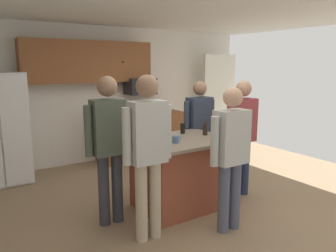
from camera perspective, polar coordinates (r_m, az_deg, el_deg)
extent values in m
plane|color=#937A5B|center=(4.57, 3.93, -13.67)|extent=(7.04, 7.04, 0.00)
plane|color=white|center=(4.22, 4.41, 20.44)|extent=(7.04, 7.04, 0.00)
cube|color=white|center=(6.64, -10.63, 5.46)|extent=(6.40, 0.10, 2.60)
cube|color=white|center=(7.71, 8.83, 4.72)|extent=(0.90, 0.06, 2.00)
cube|color=brown|center=(6.28, -13.55, 10.78)|extent=(2.40, 0.35, 0.75)
sphere|color=#4C3823|center=(6.34, -7.76, 10.97)|extent=(0.04, 0.04, 0.04)
cube|color=brown|center=(6.73, -4.62, -1.64)|extent=(1.80, 0.60, 0.90)
sphere|color=#4C3823|center=(6.69, 0.06, -1.68)|extent=(0.04, 0.04, 0.04)
cube|color=white|center=(5.49, -24.78, -0.84)|extent=(0.40, 0.04, 1.68)
cylinder|color=#B2B2B7|center=(5.42, -27.02, -0.21)|extent=(0.02, 0.02, 0.35)
cube|color=black|center=(6.61, -4.83, 6.89)|extent=(0.56, 0.40, 0.32)
cube|color=brown|center=(4.40, 2.15, -8.41)|extent=(1.09, 0.82, 0.88)
cube|color=gray|center=(4.27, 2.19, -2.55)|extent=(1.23, 0.96, 0.04)
cylinder|color=tan|center=(3.59, -4.63, -13.16)|extent=(0.13, 0.13, 0.87)
cylinder|color=tan|center=(3.66, -2.24, -12.61)|extent=(0.13, 0.13, 0.87)
cube|color=#B7B7B2|center=(3.40, -3.56, -1.09)|extent=(0.38, 0.22, 0.65)
sphere|color=#8C664C|center=(3.33, -3.65, 6.88)|extent=(0.23, 0.23, 0.23)
cylinder|color=#B7B7B2|center=(3.29, -7.20, -1.84)|extent=(0.09, 0.09, 0.58)
cylinder|color=#B7B7B2|center=(3.52, -0.15, -0.93)|extent=(0.09, 0.09, 0.58)
cylinder|color=#383842|center=(3.99, -11.06, -10.90)|extent=(0.13, 0.13, 0.85)
cylinder|color=#383842|center=(4.05, -8.79, -10.49)|extent=(0.13, 0.13, 0.85)
cube|color=#4C5647|center=(3.82, -10.27, -0.20)|extent=(0.38, 0.22, 0.64)
sphere|color=#8C664C|center=(3.76, -10.51, 6.78)|extent=(0.23, 0.23, 0.23)
cylinder|color=#4C5647|center=(3.74, -13.66, -0.84)|extent=(0.09, 0.09, 0.58)
cylinder|color=#4C5647|center=(3.92, -7.03, -0.10)|extent=(0.09, 0.09, 0.58)
cylinder|color=#232D4C|center=(4.83, 11.71, -7.37)|extent=(0.13, 0.13, 0.81)
cylinder|color=#232D4C|center=(4.95, 13.13, -6.99)|extent=(0.13, 0.13, 0.81)
cube|color=maroon|center=(4.73, 12.77, 0.99)|extent=(0.38, 0.22, 0.60)
sphere|color=tan|center=(4.67, 12.99, 6.33)|extent=(0.22, 0.22, 0.22)
cylinder|color=maroon|center=(4.56, 10.65, 0.48)|extent=(0.09, 0.09, 0.54)
cylinder|color=maroon|center=(4.90, 14.72, 1.01)|extent=(0.09, 0.09, 0.54)
cylinder|color=#232D4C|center=(5.20, 4.58, -5.97)|extent=(0.13, 0.13, 0.79)
cylinder|color=#232D4C|center=(5.30, 6.04, -5.67)|extent=(0.13, 0.13, 0.79)
cube|color=#2D384C|center=(5.10, 5.45, 1.67)|extent=(0.38, 0.22, 0.59)
sphere|color=#8C664C|center=(5.05, 5.54, 6.54)|extent=(0.21, 0.21, 0.21)
cylinder|color=#2D384C|center=(4.96, 3.27, 1.21)|extent=(0.09, 0.09, 0.53)
cylinder|color=#2D384C|center=(5.25, 7.50, 1.67)|extent=(0.09, 0.09, 0.53)
cylinder|color=#4C5166|center=(3.83, 9.62, -12.28)|extent=(0.13, 0.13, 0.80)
cylinder|color=#4C5166|center=(3.93, 11.49, -11.68)|extent=(0.13, 0.13, 0.80)
cube|color=#B7B7B2|center=(3.67, 10.94, -1.88)|extent=(0.38, 0.22, 0.60)
sphere|color=tan|center=(3.60, 11.18, 4.91)|extent=(0.22, 0.22, 0.22)
cylinder|color=#B7B7B2|center=(3.52, 8.10, -2.68)|extent=(0.09, 0.09, 0.54)
cylinder|color=#B7B7B2|center=(3.84, 13.51, -1.73)|extent=(0.09, 0.09, 0.54)
cylinder|color=black|center=(4.61, 2.56, -0.38)|extent=(0.06, 0.06, 0.15)
cylinder|color=black|center=(4.30, -4.10, -1.33)|extent=(0.07, 0.07, 0.13)
cylinder|color=#4C6B99|center=(4.06, 1.31, -2.31)|extent=(0.09, 0.09, 0.09)
torus|color=#4C6B99|center=(4.09, 1.99, -2.15)|extent=(0.06, 0.01, 0.06)
cylinder|color=black|center=(4.53, 6.47, -0.51)|extent=(0.06, 0.06, 0.17)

